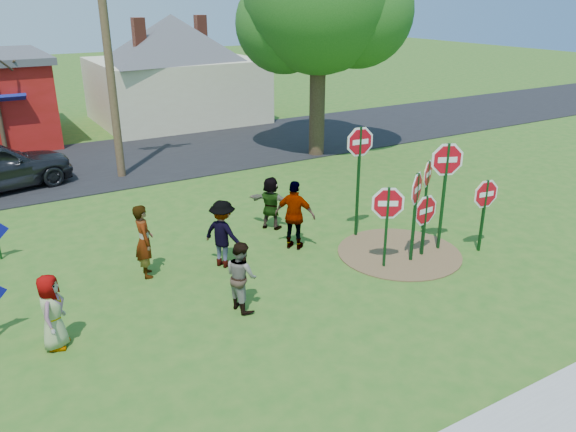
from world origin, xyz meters
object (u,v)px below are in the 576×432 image
(utility_pole, at_px, (106,38))
(leafy_tree, at_px, (322,5))
(stop_sign_c, at_px, (446,172))
(stop_sign_d, at_px, (427,179))
(stop_sign_b, at_px, (359,154))
(person_b, at_px, (144,241))
(person_a, at_px, (52,312))
(stop_sign_a, at_px, (387,210))

(utility_pole, xyz_separation_m, leafy_tree, (8.08, -1.08, 0.99))
(stop_sign_c, xyz_separation_m, stop_sign_d, (0.64, 1.24, -0.61))
(stop_sign_c, distance_m, leafy_tree, 10.64)
(stop_sign_b, height_order, leafy_tree, leafy_tree)
(person_b, relative_size, utility_pole, 0.19)
(person_a, relative_size, person_b, 0.84)
(person_b, bearing_deg, stop_sign_d, -91.94)
(stop_sign_d, bearing_deg, person_a, 153.92)
(person_a, bearing_deg, stop_sign_d, -61.01)
(stop_sign_c, distance_m, person_a, 9.60)
(person_a, distance_m, utility_pole, 11.72)
(stop_sign_c, bearing_deg, stop_sign_a, -154.90)
(stop_sign_a, relative_size, stop_sign_b, 0.69)
(stop_sign_b, xyz_separation_m, stop_sign_c, (1.34, -1.82, -0.24))
(stop_sign_a, bearing_deg, person_b, -176.05)
(stop_sign_b, relative_size, utility_pole, 0.34)
(stop_sign_d, height_order, person_a, stop_sign_d)
(stop_sign_b, bearing_deg, leafy_tree, 69.30)
(stop_sign_b, bearing_deg, person_a, -164.35)
(person_a, bearing_deg, stop_sign_a, -69.59)
(stop_sign_b, relative_size, leafy_tree, 0.35)
(stop_sign_d, bearing_deg, leafy_tree, 46.29)
(stop_sign_a, xyz_separation_m, leafy_tree, (4.53, 9.67, 4.42))
(stop_sign_a, height_order, person_b, stop_sign_a)
(utility_pole, bearing_deg, stop_sign_a, -71.74)
(leafy_tree, bearing_deg, stop_sign_a, -115.10)
(utility_pole, height_order, leafy_tree, utility_pole)
(stop_sign_b, relative_size, stop_sign_c, 1.07)
(stop_sign_c, bearing_deg, utility_pole, 139.66)
(stop_sign_b, bearing_deg, stop_sign_a, -100.59)
(person_b, distance_m, leafy_tree, 13.04)
(stop_sign_c, height_order, person_b, stop_sign_c)
(person_a, bearing_deg, stop_sign_b, -55.95)
(leafy_tree, bearing_deg, person_b, -143.77)
(stop_sign_c, relative_size, stop_sign_d, 1.40)
(stop_sign_c, xyz_separation_m, leafy_tree, (2.61, 9.59, 3.80))
(stop_sign_a, distance_m, utility_pole, 11.83)
(stop_sign_a, bearing_deg, leafy_tree, 95.20)
(person_b, bearing_deg, stop_sign_b, -89.33)
(stop_sign_b, bearing_deg, stop_sign_d, -10.15)
(stop_sign_a, relative_size, utility_pole, 0.24)
(person_b, height_order, utility_pole, utility_pole)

